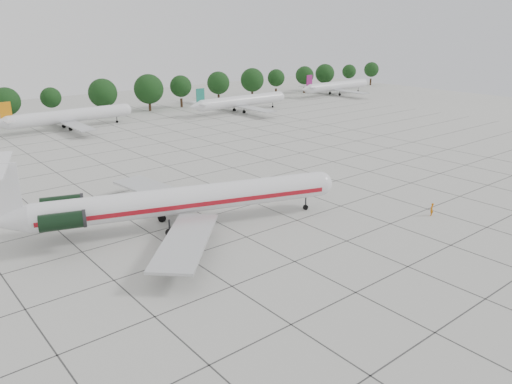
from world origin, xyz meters
TOP-DOWN VIEW (x-y plane):
  - ground at (0.00, 0.00)m, footprint 260.00×260.00m
  - apron_joints at (0.00, 15.00)m, footprint 170.00×170.00m
  - main_airliner at (-13.37, 7.67)m, footprint 40.16×30.63m
  - ground_crew at (14.28, -9.57)m, footprint 0.71×0.59m
  - bg_airliner_c at (-1.25, 74.16)m, footprint 28.24×27.20m
  - bg_airliner_d at (43.46, 67.44)m, footprint 28.24×27.20m
  - bg_airliner_e at (89.85, 74.44)m, footprint 28.24×27.20m
  - tree_line at (-11.68, 85.00)m, footprint 249.86×8.44m

SIDE VIEW (x-z plane):
  - ground at x=0.00m, z-range 0.00..0.00m
  - apron_joints at x=0.00m, z-range 0.00..0.02m
  - ground_crew at x=14.28m, z-range 0.00..1.67m
  - bg_airliner_c at x=-1.25m, z-range -0.79..6.61m
  - bg_airliner_d at x=43.46m, z-range -0.79..6.61m
  - bg_airliner_e at x=89.85m, z-range -0.79..6.61m
  - main_airliner at x=-13.37m, z-range -1.42..8.23m
  - tree_line at x=-11.68m, z-range 0.87..11.09m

